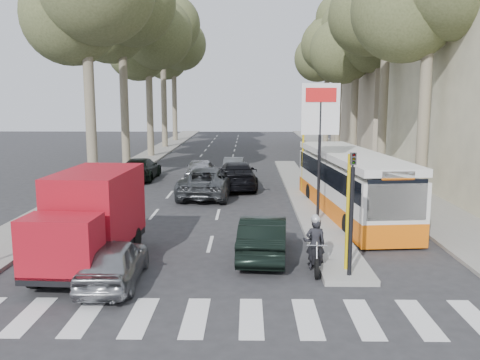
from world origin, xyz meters
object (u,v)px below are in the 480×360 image
object	(u,v)px
silver_hatchback	(113,261)
red_truck	(91,217)
motorcycle	(315,244)
city_bus	(350,182)
dark_hatchback	(263,236)

from	to	relation	value
silver_hatchback	red_truck	size ratio (longest dim) A/B	0.69
red_truck	motorcycle	xyz separation A→B (m)	(6.72, -0.23, -0.74)
silver_hatchback	city_bus	world-z (taller)	city_bus
silver_hatchback	dark_hatchback	size ratio (longest dim) A/B	0.90
silver_hatchback	motorcycle	world-z (taller)	motorcycle
silver_hatchback	city_bus	bearing A→B (deg)	-136.02
silver_hatchback	red_truck	bearing A→B (deg)	-58.21
dark_hatchback	red_truck	bearing A→B (deg)	13.69
red_truck	motorcycle	distance (m)	6.77
city_bus	dark_hatchback	bearing A→B (deg)	-128.99
city_bus	motorcycle	size ratio (longest dim) A/B	5.44
red_truck	silver_hatchback	bearing A→B (deg)	-53.33
silver_hatchback	motorcycle	size ratio (longest dim) A/B	1.89
red_truck	city_bus	distance (m)	11.32
red_truck	dark_hatchback	bearing A→B (deg)	12.36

